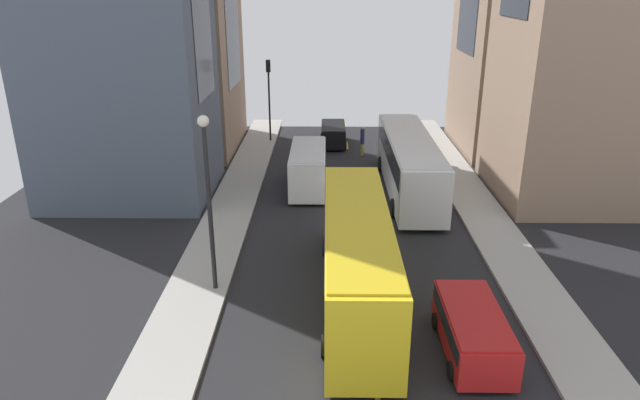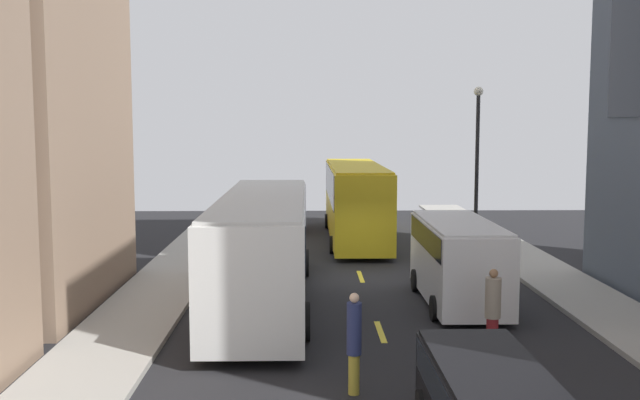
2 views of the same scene
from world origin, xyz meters
TOP-DOWN VIEW (x-y plane):
  - ground_plane at (0.00, 0.00)m, footprint 40.18×40.18m
  - sidewalk_west at (-6.82, 0.00)m, footprint 2.54×44.00m
  - sidewalk_east at (6.82, 0.00)m, footprint 2.54×44.00m
  - lane_stripe_0 at (0.00, -21.00)m, footprint 0.16×2.00m
  - lane_stripe_1 at (0.00, -14.00)m, footprint 0.16×2.00m
  - lane_stripe_2 at (0.00, -7.00)m, footprint 0.16×2.00m
  - lane_stripe_3 at (0.00, 0.00)m, footprint 0.16×2.00m
  - lane_stripe_4 at (0.00, 7.00)m, footprint 0.16×2.00m
  - lane_stripe_5 at (0.00, 14.00)m, footprint 0.16×2.00m
  - building_east_0 at (12.66, -13.62)m, footprint 8.84×10.10m
  - city_bus_white at (-3.28, -3.83)m, footprint 2.80×12.62m
  - streetcar_yellow at (0.38, 8.50)m, footprint 2.70×12.12m
  - delivery_van_white at (2.66, -4.09)m, footprint 2.25×5.92m
  - car_black_0 at (1.06, -14.23)m, footprint 1.96×4.30m
  - car_red_1 at (-3.34, 12.00)m, footprint 2.09×4.51m
  - pedestrian_walking_far at (2.66, -8.29)m, footprint 0.39×0.39m
  - pedestrian_crossing_near at (-1.00, -11.45)m, footprint 0.31×0.31m
  - traffic_light_near_corner at (5.95, -14.93)m, footprint 0.32×0.44m
  - streetlamp_near at (6.05, 8.01)m, footprint 0.44×0.44m

SIDE VIEW (x-z plane):
  - ground_plane at x=0.00m, z-range 0.00..0.00m
  - lane_stripe_0 at x=0.00m, z-range 0.00..0.01m
  - lane_stripe_1 at x=0.00m, z-range 0.00..0.01m
  - lane_stripe_2 at x=0.00m, z-range 0.00..0.01m
  - lane_stripe_3 at x=0.00m, z-range 0.00..0.01m
  - lane_stripe_4 at x=0.00m, z-range 0.00..0.01m
  - lane_stripe_5 at x=0.00m, z-range 0.00..0.01m
  - sidewalk_west at x=-6.82m, z-range 0.00..0.15m
  - sidewalk_east at x=6.82m, z-range 0.00..0.15m
  - car_black_0 at x=1.06m, z-range 0.14..1.70m
  - car_red_1 at x=-3.34m, z-range 0.14..1.73m
  - pedestrian_walking_far at x=2.66m, z-range 0.04..2.00m
  - pedestrian_crossing_near at x=-1.00m, z-range 0.08..2.19m
  - delivery_van_white at x=2.66m, z-range 0.23..2.80m
  - city_bus_white at x=-3.28m, z-range 0.33..3.69m
  - streetcar_yellow at x=0.38m, z-range 0.33..3.92m
  - traffic_light_near_corner at x=5.95m, z-range 1.33..7.49m
  - streetlamp_near at x=6.05m, z-range 0.94..8.03m
  - building_east_0 at x=12.66m, z-range 0.00..20.58m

